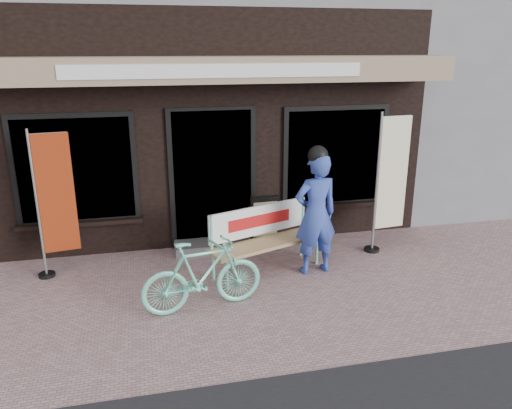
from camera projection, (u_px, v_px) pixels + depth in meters
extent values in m
plane|color=#A47D7F|center=(238.00, 303.00, 6.22)|extent=(70.00, 70.00, 0.00)
cube|color=black|center=(191.00, 110.00, 10.31)|extent=(7.00, 6.00, 3.60)
cube|color=gray|center=(213.00, 70.00, 6.91)|extent=(7.00, 0.80, 0.35)
cube|color=white|center=(218.00, 71.00, 6.53)|extent=(4.00, 0.02, 0.18)
cube|color=black|center=(213.00, 179.00, 7.72)|extent=(1.20, 0.06, 2.10)
cube|color=black|center=(213.00, 179.00, 7.71)|extent=(1.35, 0.04, 2.20)
cube|color=black|center=(75.00, 170.00, 7.22)|extent=(1.60, 0.06, 1.50)
cube|color=black|center=(335.00, 157.00, 8.07)|extent=(1.60, 0.06, 1.50)
cube|color=black|center=(75.00, 170.00, 7.21)|extent=(1.75, 0.04, 1.65)
cube|color=black|center=(335.00, 157.00, 8.06)|extent=(1.75, 0.04, 1.65)
cube|color=black|center=(81.00, 223.00, 7.41)|extent=(1.80, 0.18, 0.06)
cube|color=black|center=(334.00, 205.00, 8.26)|extent=(1.80, 0.18, 0.06)
cube|color=#59595B|center=(217.00, 246.00, 7.82)|extent=(1.30, 0.45, 0.15)
cylinder|color=#6BD2B3|center=(227.00, 276.00, 6.51)|extent=(0.05, 0.05, 0.40)
cylinder|color=#6BD2B3|center=(213.00, 266.00, 6.81)|extent=(0.05, 0.05, 0.40)
cylinder|color=#6BD2B3|center=(317.00, 251.00, 7.29)|extent=(0.05, 0.05, 0.40)
cylinder|color=#6BD2B3|center=(301.00, 243.00, 7.59)|extent=(0.05, 0.05, 0.40)
cube|color=tan|center=(267.00, 243.00, 6.98)|extent=(1.74, 0.98, 0.05)
cylinder|color=#6BD2B3|center=(211.00, 234.00, 6.66)|extent=(0.05, 0.05, 0.52)
cylinder|color=#6BD2B3|center=(303.00, 214.00, 7.46)|extent=(0.05, 0.05, 0.52)
cube|color=white|center=(259.00, 220.00, 7.06)|extent=(1.52, 0.58, 0.42)
cube|color=#B21414|center=(260.00, 221.00, 7.04)|extent=(0.96, 0.36, 0.17)
cylinder|color=#6BD2B3|center=(216.00, 244.00, 6.52)|extent=(0.18, 0.40, 0.04)
cylinder|color=#6BD2B3|center=(312.00, 222.00, 7.35)|extent=(0.18, 0.40, 0.04)
imported|color=#2F45A2|center=(316.00, 214.00, 6.85)|extent=(0.67, 0.48, 1.71)
sphere|color=black|center=(318.00, 156.00, 6.60)|extent=(0.30, 0.30, 0.27)
imported|color=#6BD2B3|center=(202.00, 275.00, 5.96)|extent=(1.54, 0.64, 0.90)
cylinder|color=gray|center=(37.00, 206.00, 6.63)|extent=(0.04, 0.04, 2.06)
cylinder|color=gray|center=(47.00, 133.00, 6.42)|extent=(0.47, 0.10, 0.02)
cube|color=maroon|center=(56.00, 194.00, 6.68)|extent=(0.47, 0.10, 1.64)
cylinder|color=black|center=(47.00, 275.00, 6.94)|extent=(0.26, 0.26, 0.05)
cylinder|color=gray|center=(377.00, 184.00, 7.48)|extent=(0.04, 0.04, 2.16)
cylinder|color=gray|center=(397.00, 116.00, 7.25)|extent=(0.49, 0.07, 0.02)
cube|color=#F0E7C4|center=(393.00, 173.00, 7.52)|extent=(0.49, 0.08, 1.72)
cylinder|color=black|center=(372.00, 249.00, 7.80)|extent=(0.26, 0.26, 0.05)
cube|color=black|center=(265.00, 224.00, 7.68)|extent=(0.45, 0.10, 0.89)
cube|color=beige|center=(266.00, 219.00, 7.60)|extent=(0.37, 0.04, 0.54)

